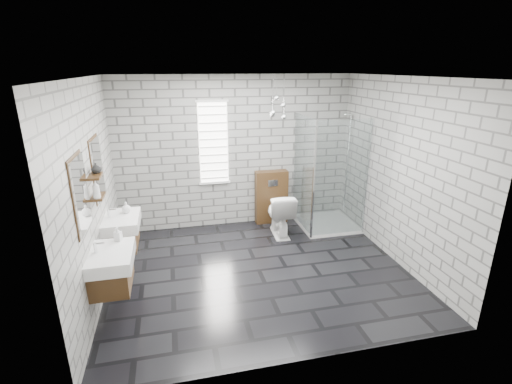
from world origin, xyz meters
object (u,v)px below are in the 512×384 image
object	(u,v)px
vanity_right	(119,223)
cistern_panel	(271,197)
shower_enclosure	(325,202)
toilet	(280,214)
vanity_left	(108,259)

from	to	relation	value
vanity_right	cistern_panel	distance (m)	2.86
shower_enclosure	toilet	xyz separation A→B (m)	(-0.86, -0.05, -0.12)
cistern_panel	shower_enclosure	xyz separation A→B (m)	(0.86, -0.52, 0.00)
vanity_left	toilet	xyz separation A→B (m)	(2.55, 1.75, -0.37)
vanity_right	toilet	world-z (taller)	vanity_right
vanity_right	shower_enclosure	size ratio (longest dim) A/B	0.77
vanity_left	vanity_right	xyz separation A→B (m)	(0.00, 1.04, 0.00)
toilet	shower_enclosure	bearing A→B (deg)	-173.52
cistern_panel	toilet	xyz separation A→B (m)	(0.00, -0.56, -0.12)
vanity_right	toilet	bearing A→B (deg)	15.61
shower_enclosure	cistern_panel	bearing A→B (deg)	149.03
vanity_right	cistern_panel	bearing A→B (deg)	26.62
toilet	vanity_left	bearing A→B (deg)	37.89
vanity_left	toilet	world-z (taller)	vanity_left
vanity_right	shower_enclosure	xyz separation A→B (m)	(3.41, 0.76, -0.25)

